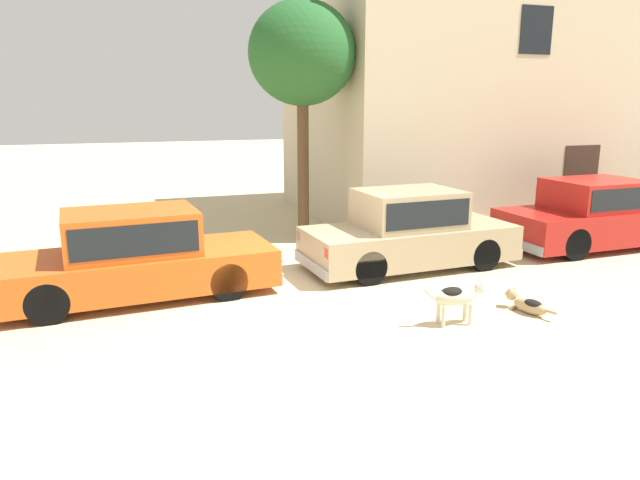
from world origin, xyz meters
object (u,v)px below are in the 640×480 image
at_px(stray_dog_spotted, 457,296).
at_px(acacia_tree_left, 302,55).
at_px(parked_sedan_second, 409,230).
at_px(parked_sedan_nearest, 134,255).
at_px(stray_dog_tan, 527,304).
at_px(parked_sedan_third, 595,214).

relative_size(stray_dog_spotted, acacia_tree_left, 0.19).
bearing_deg(acacia_tree_left, parked_sedan_second, -68.90).
height_order(stray_dog_spotted, acacia_tree_left, acacia_tree_left).
relative_size(parked_sedan_nearest, stray_dog_spotted, 4.60).
bearing_deg(stray_dog_tan, acacia_tree_left, 0.72).
bearing_deg(stray_dog_tan, parked_sedan_nearest, 48.36).
distance_m(stray_dog_tan, acacia_tree_left, 7.43).
relative_size(stray_dog_tan, acacia_tree_left, 0.17).
relative_size(parked_sedan_second, parked_sedan_third, 0.97).
xyz_separation_m(stray_dog_spotted, acacia_tree_left, (-0.43, 6.03, 3.77)).
height_order(parked_sedan_third, stray_dog_tan, parked_sedan_third).
relative_size(parked_sedan_third, acacia_tree_left, 0.83).
distance_m(parked_sedan_nearest, acacia_tree_left, 6.15).
xyz_separation_m(parked_sedan_third, stray_dog_tan, (-4.21, -3.05, -0.60)).
bearing_deg(parked_sedan_third, stray_dog_tan, -144.93).
xyz_separation_m(parked_sedan_third, acacia_tree_left, (-5.94, 2.92, 3.46)).
relative_size(parked_sedan_nearest, parked_sedan_second, 1.10).
distance_m(parked_sedan_second, stray_dog_tan, 3.01).
height_order(parked_sedan_second, acacia_tree_left, acacia_tree_left).
xyz_separation_m(stray_dog_tan, acacia_tree_left, (-1.74, 5.97, 4.06)).
xyz_separation_m(parked_sedan_second, stray_dog_spotted, (-0.76, -2.95, -0.32)).
distance_m(parked_sedan_nearest, stray_dog_spotted, 5.24).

